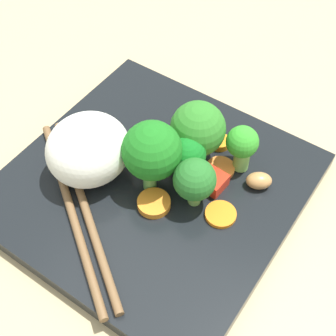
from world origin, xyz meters
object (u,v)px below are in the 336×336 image
(rice_mound, at_px, (88,150))
(chopstick_pair, at_px, (78,209))
(broccoli_floret_4, at_px, (153,156))
(carrot_slice_1, at_px, (154,203))
(square_plate, at_px, (153,187))

(rice_mound, xyz_separation_m, chopstick_pair, (0.02, -0.04, -0.03))
(broccoli_floret_4, bearing_deg, carrot_slice_1, -57.08)
(rice_mound, relative_size, chopstick_pair, 0.43)
(square_plate, relative_size, rice_mound, 3.31)
(rice_mound, bearing_deg, square_plate, 21.02)
(square_plate, height_order, chopstick_pair, chopstick_pair)
(chopstick_pair, bearing_deg, carrot_slice_1, 74.30)
(broccoli_floret_4, distance_m, chopstick_pair, 0.09)
(square_plate, distance_m, broccoli_floret_4, 0.06)
(broccoli_floret_4, bearing_deg, chopstick_pair, -126.06)
(broccoli_floret_4, relative_size, carrot_slice_1, 2.38)
(rice_mound, height_order, carrot_slice_1, rice_mound)
(square_plate, height_order, rice_mound, rice_mound)
(square_plate, xyz_separation_m, rice_mound, (-0.06, -0.02, 0.04))
(chopstick_pair, bearing_deg, square_plate, 95.55)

